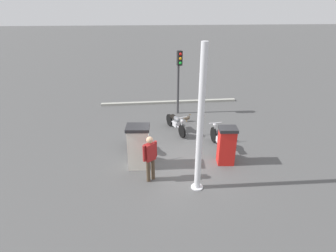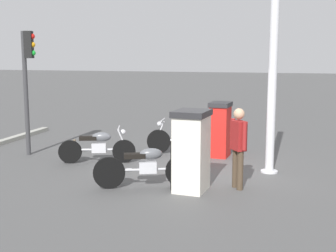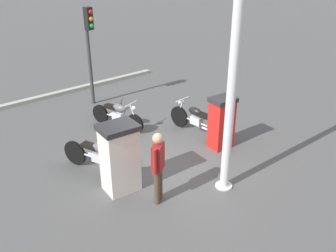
{
  "view_description": "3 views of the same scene",
  "coord_description": "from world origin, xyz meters",
  "px_view_note": "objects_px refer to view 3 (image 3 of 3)",
  "views": [
    {
      "loc": [
        -8.95,
        1.18,
        5.71
      ],
      "look_at": [
        1.3,
        0.45,
        0.92
      ],
      "focal_mm": 29.24,
      "sensor_mm": 36.0,
      "label": 1
    },
    {
      "loc": [
        -2.34,
        10.36,
        2.76
      ],
      "look_at": [
        0.88,
        -0.38,
        0.98
      ],
      "focal_mm": 48.48,
      "sensor_mm": 36.0,
      "label": 2
    },
    {
      "loc": [
        -6.4,
        5.11,
        5.05
      ],
      "look_at": [
        0.57,
        -0.37,
        0.72
      ],
      "focal_mm": 38.84,
      "sensor_mm": 36.0,
      "label": 3
    }
  ],
  "objects_px": {
    "motorcycle_far_pump": "(99,155)",
    "canopy_support_pole": "(231,97)",
    "fuel_pump_far": "(120,158)",
    "attendant_person": "(158,163)",
    "motorcycle_near_pump": "(197,120)",
    "roadside_traffic_light": "(89,40)",
    "motorcycle_extra": "(118,114)",
    "fuel_pump_near": "(221,122)",
    "wandering_duck": "(118,105)"
  },
  "relations": [
    {
      "from": "motorcycle_extra",
      "to": "wandering_duck",
      "type": "distance_m",
      "value": 1.33
    },
    {
      "from": "fuel_pump_far",
      "to": "motorcycle_extra",
      "type": "xyz_separation_m",
      "value": [
        2.85,
        -1.64,
        -0.4
      ]
    },
    {
      "from": "fuel_pump_far",
      "to": "fuel_pump_near",
      "type": "bearing_deg",
      "value": -89.99
    },
    {
      "from": "motorcycle_far_pump",
      "to": "wandering_duck",
      "type": "bearing_deg",
      "value": -38.07
    },
    {
      "from": "fuel_pump_far",
      "to": "roadside_traffic_light",
      "type": "height_order",
      "value": "roadside_traffic_light"
    },
    {
      "from": "fuel_pump_far",
      "to": "attendant_person",
      "type": "relative_size",
      "value": 0.99
    },
    {
      "from": "motorcycle_far_pump",
      "to": "wandering_duck",
      "type": "xyz_separation_m",
      "value": [
        3.03,
        -2.37,
        -0.28
      ]
    },
    {
      "from": "attendant_person",
      "to": "motorcycle_extra",
      "type": "bearing_deg",
      "value": -18.19
    },
    {
      "from": "fuel_pump_far",
      "to": "wandering_duck",
      "type": "height_order",
      "value": "fuel_pump_far"
    },
    {
      "from": "attendant_person",
      "to": "wandering_duck",
      "type": "relative_size",
      "value": 4.02
    },
    {
      "from": "attendant_person",
      "to": "canopy_support_pole",
      "type": "relative_size",
      "value": 0.36
    },
    {
      "from": "fuel_pump_near",
      "to": "fuel_pump_far",
      "type": "xyz_separation_m",
      "value": [
        -0.0,
        3.25,
        0.08
      ]
    },
    {
      "from": "fuel_pump_far",
      "to": "wandering_duck",
      "type": "distance_m",
      "value": 4.64
    },
    {
      "from": "wandering_duck",
      "to": "fuel_pump_far",
      "type": "bearing_deg",
      "value": 149.69
    },
    {
      "from": "attendant_person",
      "to": "roadside_traffic_light",
      "type": "relative_size",
      "value": 0.5
    },
    {
      "from": "motorcycle_extra",
      "to": "attendant_person",
      "type": "bearing_deg",
      "value": 161.81
    },
    {
      "from": "motorcycle_extra",
      "to": "roadside_traffic_light",
      "type": "bearing_deg",
      "value": -9.02
    },
    {
      "from": "motorcycle_far_pump",
      "to": "attendant_person",
      "type": "relative_size",
      "value": 1.2
    },
    {
      "from": "wandering_duck",
      "to": "motorcycle_extra",
      "type": "bearing_deg",
      "value": 148.7
    },
    {
      "from": "fuel_pump_near",
      "to": "roadside_traffic_light",
      "type": "relative_size",
      "value": 0.44
    },
    {
      "from": "fuel_pump_near",
      "to": "motorcycle_extra",
      "type": "height_order",
      "value": "fuel_pump_near"
    },
    {
      "from": "motorcycle_far_pump",
      "to": "roadside_traffic_light",
      "type": "distance_m",
      "value": 4.95
    },
    {
      "from": "roadside_traffic_light",
      "to": "attendant_person",
      "type": "bearing_deg",
      "value": 165.13
    },
    {
      "from": "roadside_traffic_light",
      "to": "fuel_pump_far",
      "type": "bearing_deg",
      "value": 158.51
    },
    {
      "from": "fuel_pump_near",
      "to": "motorcycle_near_pump",
      "type": "xyz_separation_m",
      "value": [
        1.0,
        -0.02,
        -0.28
      ]
    },
    {
      "from": "fuel_pump_far",
      "to": "attendant_person",
      "type": "bearing_deg",
      "value": -155.24
    },
    {
      "from": "motorcycle_far_pump",
      "to": "canopy_support_pole",
      "type": "height_order",
      "value": "canopy_support_pole"
    },
    {
      "from": "attendant_person",
      "to": "canopy_support_pole",
      "type": "distance_m",
      "value": 2.08
    },
    {
      "from": "roadside_traffic_light",
      "to": "canopy_support_pole",
      "type": "bearing_deg",
      "value": 179.52
    },
    {
      "from": "motorcycle_extra",
      "to": "fuel_pump_near",
      "type": "bearing_deg",
      "value": -150.47
    },
    {
      "from": "fuel_pump_near",
      "to": "motorcycle_extra",
      "type": "relative_size",
      "value": 0.79
    },
    {
      "from": "fuel_pump_far",
      "to": "motorcycle_near_pump",
      "type": "relative_size",
      "value": 0.76
    },
    {
      "from": "fuel_pump_far",
      "to": "motorcycle_far_pump",
      "type": "xyz_separation_m",
      "value": [
        0.94,
        0.05,
        -0.36
      ]
    },
    {
      "from": "roadside_traffic_light",
      "to": "motorcycle_far_pump",
      "type": "bearing_deg",
      "value": 153.61
    },
    {
      "from": "motorcycle_far_pump",
      "to": "canopy_support_pole",
      "type": "bearing_deg",
      "value": -139.96
    },
    {
      "from": "motorcycle_extra",
      "to": "attendant_person",
      "type": "distance_m",
      "value": 3.97
    },
    {
      "from": "motorcycle_far_pump",
      "to": "wandering_duck",
      "type": "relative_size",
      "value": 4.84
    },
    {
      "from": "motorcycle_far_pump",
      "to": "motorcycle_extra",
      "type": "bearing_deg",
      "value": -41.51
    },
    {
      "from": "attendant_person",
      "to": "roadside_traffic_light",
      "type": "height_order",
      "value": "roadside_traffic_light"
    },
    {
      "from": "motorcycle_near_pump",
      "to": "roadside_traffic_light",
      "type": "relative_size",
      "value": 0.64
    },
    {
      "from": "fuel_pump_near",
      "to": "attendant_person",
      "type": "bearing_deg",
      "value": 107.41
    },
    {
      "from": "wandering_duck",
      "to": "canopy_support_pole",
      "type": "relative_size",
      "value": 0.09
    },
    {
      "from": "motorcycle_extra",
      "to": "attendant_person",
      "type": "relative_size",
      "value": 1.12
    },
    {
      "from": "attendant_person",
      "to": "canopy_support_pole",
      "type": "xyz_separation_m",
      "value": [
        -0.54,
        -1.52,
        1.31
      ]
    },
    {
      "from": "wandering_duck",
      "to": "roadside_traffic_light",
      "type": "bearing_deg",
      "value": 16.71
    },
    {
      "from": "motorcycle_near_pump",
      "to": "roadside_traffic_light",
      "type": "xyz_separation_m",
      "value": [
        4.05,
        1.28,
        1.85
      ]
    },
    {
      "from": "motorcycle_near_pump",
      "to": "wandering_duck",
      "type": "distance_m",
      "value": 3.12
    },
    {
      "from": "fuel_pump_near",
      "to": "attendant_person",
      "type": "xyz_separation_m",
      "value": [
        -0.89,
        2.84,
        0.21
      ]
    },
    {
      "from": "roadside_traffic_light",
      "to": "canopy_support_pole",
      "type": "distance_m",
      "value": 6.48
    },
    {
      "from": "motorcycle_near_pump",
      "to": "motorcycle_extra",
      "type": "bearing_deg",
      "value": 41.48
    }
  ]
}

